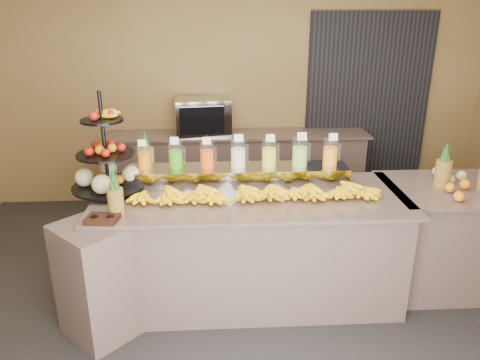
{
  "coord_description": "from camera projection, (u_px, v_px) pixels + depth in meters",
  "views": [
    {
      "loc": [
        -0.28,
        -3.14,
        2.36
      ],
      "look_at": [
        -0.09,
        0.3,
        1.07
      ],
      "focal_mm": 35.0,
      "sensor_mm": 36.0,
      "label": 1
    }
  ],
  "objects": [
    {
      "name": "ground",
      "position": [
        253.0,
        316.0,
        3.79
      ],
      "size": [
        6.0,
        6.0,
        0.0
      ],
      "primitive_type": "plane",
      "color": "black",
      "rests_on": "ground"
    },
    {
      "name": "room_envelope",
      "position": [
        270.0,
        67.0,
        3.87
      ],
      "size": [
        6.04,
        5.02,
        2.82
      ],
      "color": "brown",
      "rests_on": "ground"
    },
    {
      "name": "buffet_counter",
      "position": [
        237.0,
        250.0,
        3.86
      ],
      "size": [
        2.75,
        1.25,
        0.93
      ],
      "color": "gray",
      "rests_on": "ground"
    },
    {
      "name": "right_counter",
      "position": [
        443.0,
        236.0,
        4.08
      ],
      "size": [
        1.08,
        0.88,
        0.93
      ],
      "color": "gray",
      "rests_on": "ground"
    },
    {
      "name": "back_ledge",
      "position": [
        238.0,
        170.0,
        5.72
      ],
      "size": [
        3.1,
        0.55,
        0.93
      ],
      "color": "gray",
      "rests_on": "ground"
    },
    {
      "name": "pitcher_tray",
      "position": [
        238.0,
        175.0,
        3.97
      ],
      "size": [
        1.85,
        0.3,
        0.15
      ],
      "primitive_type": "cube",
      "color": "gray",
      "rests_on": "buffet_counter"
    },
    {
      "name": "juice_pitcher_orange_a",
      "position": [
        144.0,
        158.0,
        3.87
      ],
      "size": [
        0.11,
        0.12,
        0.27
      ],
      "color": "silver",
      "rests_on": "pitcher_tray"
    },
    {
      "name": "juice_pitcher_green",
      "position": [
        176.0,
        157.0,
        3.88
      ],
      "size": [
        0.12,
        0.13,
        0.29
      ],
      "color": "silver",
      "rests_on": "pitcher_tray"
    },
    {
      "name": "juice_pitcher_orange_b",
      "position": [
        207.0,
        156.0,
        3.89
      ],
      "size": [
        0.12,
        0.12,
        0.29
      ],
      "color": "silver",
      "rests_on": "pitcher_tray"
    },
    {
      "name": "juice_pitcher_milk",
      "position": [
        238.0,
        155.0,
        3.91
      ],
      "size": [
        0.13,
        0.13,
        0.31
      ],
      "color": "silver",
      "rests_on": "pitcher_tray"
    },
    {
      "name": "juice_pitcher_lemon",
      "position": [
        269.0,
        155.0,
        3.92
      ],
      "size": [
        0.13,
        0.13,
        0.31
      ],
      "color": "silver",
      "rests_on": "pitcher_tray"
    },
    {
      "name": "juice_pitcher_lime",
      "position": [
        300.0,
        154.0,
        3.93
      ],
      "size": [
        0.13,
        0.14,
        0.32
      ],
      "color": "silver",
      "rests_on": "pitcher_tray"
    },
    {
      "name": "juice_pitcher_orange_c",
      "position": [
        330.0,
        154.0,
        3.95
      ],
      "size": [
        0.13,
        0.13,
        0.31
      ],
      "color": "silver",
      "rests_on": "pitcher_tray"
    },
    {
      "name": "banana_heap",
      "position": [
        257.0,
        190.0,
        3.66
      ],
      "size": [
        2.01,
        0.18,
        0.17
      ],
      "color": "yellow",
      "rests_on": "buffet_counter"
    },
    {
      "name": "fruit_stand",
      "position": [
        111.0,
        167.0,
        3.75
      ],
      "size": [
        0.69,
        0.69,
        0.82
      ],
      "rotation": [
        0.0,
        0.0,
        -0.21
      ],
      "color": "black",
      "rests_on": "buffet_counter"
    },
    {
      "name": "condiment_caddy",
      "position": [
        102.0,
        219.0,
        3.3
      ],
      "size": [
        0.24,
        0.2,
        0.03
      ],
      "primitive_type": "cube",
      "rotation": [
        0.0,
        0.0,
        -0.15
      ],
      "color": "black",
      "rests_on": "buffet_counter"
    },
    {
      "name": "pineapple_left_a",
      "position": [
        115.0,
        198.0,
        3.37
      ],
      "size": [
        0.12,
        0.12,
        0.36
      ],
      "rotation": [
        0.0,
        0.0,
        0.31
      ],
      "color": "brown",
      "rests_on": "buffet_counter"
    },
    {
      "name": "pineapple_left_b",
      "position": [
        146.0,
        160.0,
        4.08
      ],
      "size": [
        0.14,
        0.14,
        0.43
      ],
      "rotation": [
        0.0,
        0.0,
        -0.35
      ],
      "color": "brown",
      "rests_on": "buffet_counter"
    },
    {
      "name": "right_fruit_pile",
      "position": [
        467.0,
        184.0,
        3.77
      ],
      "size": [
        0.44,
        0.42,
        0.23
      ],
      "color": "brown",
      "rests_on": "right_counter"
    },
    {
      "name": "oven_warmer",
      "position": [
        202.0,
        116.0,
        5.46
      ],
      "size": [
        0.68,
        0.51,
        0.42
      ],
      "primitive_type": "cube",
      "rotation": [
        0.0,
        0.0,
        0.12
      ],
      "color": "gray",
      "rests_on": "back_ledge"
    }
  ]
}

